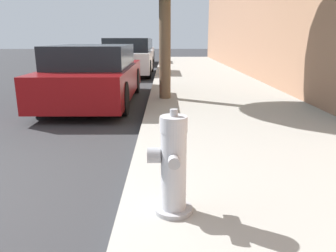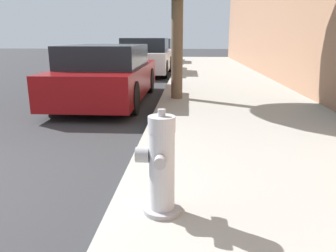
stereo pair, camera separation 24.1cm
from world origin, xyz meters
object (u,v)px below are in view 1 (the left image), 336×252
object	(u,v)px
fire_hydrant	(173,166)
parked_car_far	(137,52)
parked_car_mid	(129,57)
parked_car_near	(95,75)

from	to	relation	value
fire_hydrant	parked_car_far	distance (m)	16.04
fire_hydrant	parked_car_mid	size ratio (longest dim) A/B	0.20
parked_car_near	parked_car_far	xyz separation A→B (m)	(-0.01, 10.96, 0.04)
parked_car_mid	fire_hydrant	bearing A→B (deg)	-82.17
fire_hydrant	parked_car_near	bearing A→B (deg)	107.77
parked_car_near	parked_car_mid	world-z (taller)	parked_car_mid
fire_hydrant	parked_car_far	world-z (taller)	parked_car_far
parked_car_near	parked_car_far	bearing A→B (deg)	90.03
fire_hydrant	parked_car_mid	distance (m)	10.70
fire_hydrant	parked_car_near	xyz separation A→B (m)	(-1.60, 5.00, 0.11)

